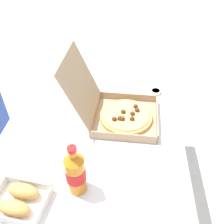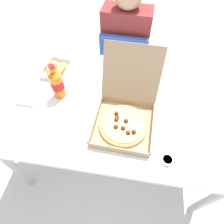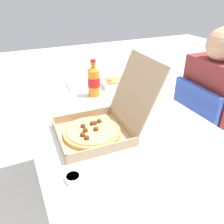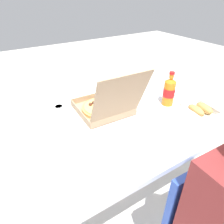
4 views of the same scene
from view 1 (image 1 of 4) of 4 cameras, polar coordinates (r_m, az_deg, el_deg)
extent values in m
plane|color=beige|center=(1.79, -3.05, -20.59)|extent=(10.00, 10.00, 0.00)
cube|color=white|center=(1.21, -4.25, -3.61)|extent=(1.42, 0.83, 0.03)
cylinder|color=#B7B7BC|center=(1.93, 9.19, 1.07)|extent=(0.05, 0.05, 0.71)
cylinder|color=#B7B7BC|center=(1.99, -11.07, 2.11)|extent=(0.05, 0.05, 0.71)
cylinder|color=#B2B2B7|center=(1.82, -20.11, -10.89)|extent=(0.03, 0.03, 0.43)
cube|color=tan|center=(1.23, 3.18, -1.49)|extent=(0.32, 0.32, 0.01)
cube|color=tan|center=(1.22, 10.22, -1.22)|extent=(0.30, 0.02, 0.04)
cube|color=tan|center=(1.11, 2.63, -5.73)|extent=(0.02, 0.30, 0.04)
cube|color=tan|center=(1.33, 3.71, 3.52)|extent=(0.02, 0.30, 0.04)
cube|color=tan|center=(1.23, -3.73, -0.14)|extent=(0.30, 0.02, 0.04)
cube|color=tan|center=(1.14, -7.12, 6.23)|extent=(0.31, 0.13, 0.28)
cylinder|color=tan|center=(1.22, 3.20, -1.07)|extent=(0.26, 0.26, 0.02)
cylinder|color=#EAC666|center=(1.21, 3.22, -0.64)|extent=(0.22, 0.22, 0.01)
sphere|color=#562819|center=(1.18, 2.39, -1.54)|extent=(0.02, 0.02, 0.02)
sphere|color=#562819|center=(1.25, 5.38, 1.30)|extent=(0.02, 0.02, 0.02)
sphere|color=#562819|center=(1.23, 5.77, 0.45)|extent=(0.02, 0.02, 0.02)
sphere|color=#562819|center=(1.18, 0.52, -1.60)|extent=(0.02, 0.02, 0.02)
sphere|color=#562819|center=(1.22, 2.57, 0.07)|extent=(0.02, 0.02, 0.02)
sphere|color=#562819|center=(1.18, 1.78, -1.43)|extent=(0.02, 0.02, 0.02)
sphere|color=#562819|center=(1.18, 4.58, -1.53)|extent=(0.02, 0.02, 0.02)
sphere|color=#562819|center=(1.21, 4.70, -0.35)|extent=(0.02, 0.02, 0.02)
cube|color=white|center=(1.00, -20.09, -19.07)|extent=(0.17, 0.21, 0.00)
cube|color=silver|center=(0.94, -15.24, -20.03)|extent=(0.15, 0.03, 0.03)
cube|color=silver|center=(0.95, -22.55, -21.92)|extent=(0.03, 0.19, 0.03)
cube|color=silver|center=(1.01, -18.39, -15.17)|extent=(0.03, 0.19, 0.03)
ellipsoid|color=tan|center=(0.96, -21.46, -19.76)|extent=(0.07, 0.13, 0.05)
ellipsoid|color=tan|center=(0.99, -19.56, -16.67)|extent=(0.07, 0.13, 0.05)
cylinder|color=orange|center=(0.92, -8.24, -14.00)|extent=(0.07, 0.07, 0.16)
cone|color=orange|center=(0.85, -8.83, -10.35)|extent=(0.07, 0.07, 0.02)
cylinder|color=orange|center=(0.83, -9.01, -9.26)|extent=(0.03, 0.03, 0.02)
cylinder|color=red|center=(0.81, -9.15, -8.37)|extent=(0.03, 0.03, 0.01)
cylinder|color=red|center=(0.92, -8.29, -13.71)|extent=(0.07, 0.07, 0.06)
cube|color=white|center=(1.24, -13.68, -2.40)|extent=(0.22, 0.16, 0.00)
cylinder|color=white|center=(1.41, 9.93, 4.56)|extent=(0.06, 0.06, 0.02)
cylinder|color=#DBBC66|center=(1.41, 9.96, 4.75)|extent=(0.05, 0.05, 0.01)
camera|label=2|loc=(1.08, 42.57, 34.72)|focal=30.51mm
camera|label=3|loc=(1.76, 15.85, 31.46)|focal=36.33mm
camera|label=4|loc=(1.73, -33.74, 29.72)|focal=32.29mm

